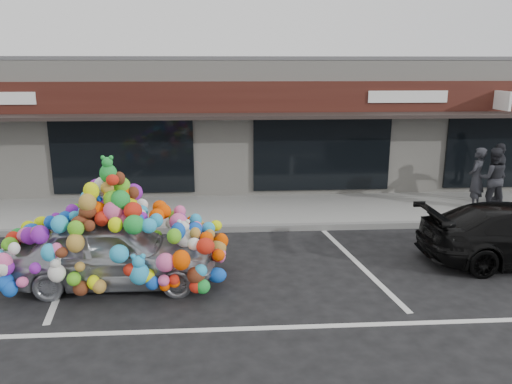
{
  "coord_description": "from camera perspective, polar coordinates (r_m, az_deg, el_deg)",
  "views": [
    {
      "loc": [
        0.01,
        -9.43,
        4.07
      ],
      "look_at": [
        0.72,
        1.4,
        1.3
      ],
      "focal_mm": 35.0,
      "sensor_mm": 36.0,
      "label": 1
    }
  ],
  "objects": [
    {
      "name": "ground",
      "position": [
        10.27,
        -3.53,
        -9.04
      ],
      "size": [
        90.0,
        90.0,
        0.0
      ],
      "primitive_type": "plane",
      "color": "black",
      "rests_on": "ground"
    },
    {
      "name": "shop_building",
      "position": [
        17.97,
        -3.78,
        8.22
      ],
      "size": [
        24.0,
        7.2,
        4.31
      ],
      "color": "beige",
      "rests_on": "ground"
    },
    {
      "name": "sidewalk",
      "position": [
        14.01,
        -3.62,
        -2.26
      ],
      "size": [
        26.0,
        3.0,
        0.15
      ],
      "primitive_type": "cube",
      "color": "gray",
      "rests_on": "ground"
    },
    {
      "name": "kerb",
      "position": [
        12.58,
        -3.59,
        -4.21
      ],
      "size": [
        26.0,
        0.18,
        0.16
      ],
      "primitive_type": "cube",
      "color": "slate",
      "rests_on": "ground"
    },
    {
      "name": "parking_stripe_left",
      "position": [
        10.93,
        -20.74,
        -8.48
      ],
      "size": [
        0.73,
        4.37,
        0.01
      ],
      "primitive_type": "cube",
      "rotation": [
        0.0,
        0.0,
        0.14
      ],
      "color": "silver",
      "rests_on": "ground"
    },
    {
      "name": "parking_stripe_mid",
      "position": [
        10.81,
        11.62,
        -8.05
      ],
      "size": [
        0.73,
        4.37,
        0.01
      ],
      "primitive_type": "cube",
      "rotation": [
        0.0,
        0.0,
        0.14
      ],
      "color": "silver",
      "rests_on": "ground"
    },
    {
      "name": "lane_line",
      "position": [
        8.44,
        10.74,
        -14.73
      ],
      "size": [
        14.0,
        0.12,
        0.01
      ],
      "primitive_type": "cube",
      "color": "silver",
      "rests_on": "ground"
    },
    {
      "name": "toy_car",
      "position": [
        9.79,
        -15.94,
        -5.7
      ],
      "size": [
        2.8,
        4.11,
        2.38
      ],
      "rotation": [
        0.0,
        0.0,
        1.56
      ],
      "color": "#A5ACAF",
      "rests_on": "ground"
    },
    {
      "name": "pedestrian_a",
      "position": [
        15.2,
        23.87,
        1.47
      ],
      "size": [
        0.73,
        0.73,
        1.72
      ],
      "primitive_type": "imported",
      "rotation": [
        0.0,
        0.0,
        3.92
      ],
      "color": "black",
      "rests_on": "sidewalk"
    },
    {
      "name": "pedestrian_b",
      "position": [
        15.29,
        25.35,
        1.41
      ],
      "size": [
        0.94,
        0.79,
        1.73
      ],
      "primitive_type": "imported",
      "rotation": [
        0.0,
        0.0,
        2.97
      ],
      "color": "black",
      "rests_on": "sidewalk"
    },
    {
      "name": "pedestrian_c",
      "position": [
        16.08,
        25.89,
        1.97
      ],
      "size": [
        1.11,
        0.72,
        1.75
      ],
      "primitive_type": "imported",
      "rotation": [
        0.0,
        0.0,
        4.4
      ],
      "color": "black",
      "rests_on": "sidewalk"
    }
  ]
}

